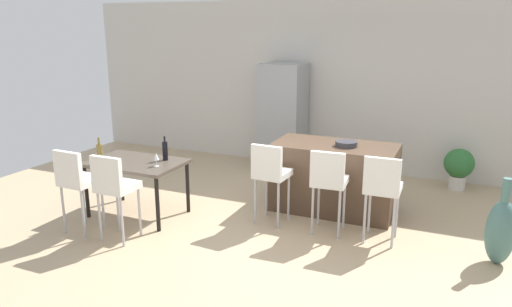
% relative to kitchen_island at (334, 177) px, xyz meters
% --- Properties ---
extents(ground_plane, '(10.00, 10.00, 0.00)m').
position_rel_kitchen_island_xyz_m(ground_plane, '(-0.44, -0.96, -0.46)').
color(ground_plane, tan).
extents(back_wall, '(10.00, 0.12, 2.90)m').
position_rel_kitchen_island_xyz_m(back_wall, '(-0.44, 2.03, 0.99)').
color(back_wall, beige).
rests_on(back_wall, ground_plane).
extents(kitchen_island, '(1.63, 0.85, 0.92)m').
position_rel_kitchen_island_xyz_m(kitchen_island, '(0.00, 0.00, 0.00)').
color(kitchen_island, '#4C3828').
rests_on(kitchen_island, ground_plane).
extents(bar_chair_left, '(0.42, 0.42, 1.05)m').
position_rel_kitchen_island_xyz_m(bar_chair_left, '(-0.61, -0.81, 0.24)').
color(bar_chair_left, white).
rests_on(bar_chair_left, ground_plane).
extents(bar_chair_middle, '(0.42, 0.42, 1.05)m').
position_rel_kitchen_island_xyz_m(bar_chair_middle, '(0.14, -0.81, 0.24)').
color(bar_chair_middle, white).
rests_on(bar_chair_middle, ground_plane).
extents(bar_chair_right, '(0.41, 0.41, 1.05)m').
position_rel_kitchen_island_xyz_m(bar_chair_right, '(0.77, -0.81, 0.24)').
color(bar_chair_right, white).
rests_on(bar_chair_right, ground_plane).
extents(dining_table, '(1.23, 0.81, 0.74)m').
position_rel_kitchen_island_xyz_m(dining_table, '(-2.33, -1.23, 0.20)').
color(dining_table, '#4C4238').
rests_on(dining_table, ground_plane).
extents(dining_chair_near, '(0.42, 0.42, 1.05)m').
position_rel_kitchen_island_xyz_m(dining_chair_near, '(-2.61, -2.00, 0.24)').
color(dining_chair_near, white).
rests_on(dining_chair_near, ground_plane).
extents(dining_chair_far, '(0.40, 0.40, 1.05)m').
position_rel_kitchen_island_xyz_m(dining_chair_far, '(-2.05, -2.00, 0.24)').
color(dining_chair_far, white).
rests_on(dining_chair_far, ground_plane).
extents(wine_bottle_far, '(0.07, 0.07, 0.32)m').
position_rel_kitchen_island_xyz_m(wine_bottle_far, '(-2.01, -1.02, 0.41)').
color(wine_bottle_far, black).
rests_on(wine_bottle_far, dining_table).
extents(wine_bottle_corner, '(0.07, 0.07, 0.34)m').
position_rel_kitchen_island_xyz_m(wine_bottle_corner, '(-2.67, -1.50, 0.41)').
color(wine_bottle_corner, brown).
rests_on(wine_bottle_corner, dining_table).
extents(wine_glass_left, '(0.07, 0.07, 0.17)m').
position_rel_kitchen_island_xyz_m(wine_glass_left, '(-1.94, -1.31, 0.40)').
color(wine_glass_left, silver).
rests_on(wine_glass_left, dining_table).
extents(refrigerator, '(0.72, 0.68, 1.84)m').
position_rel_kitchen_island_xyz_m(refrigerator, '(-1.34, 1.59, 0.46)').
color(refrigerator, '#939699').
rests_on(refrigerator, ground_plane).
extents(fruit_bowl, '(0.29, 0.29, 0.07)m').
position_rel_kitchen_island_xyz_m(fruit_bowl, '(0.16, -0.05, 0.50)').
color(fruit_bowl, '#333338').
rests_on(fruit_bowl, kitchen_island).
extents(floor_vase, '(0.30, 0.30, 0.95)m').
position_rel_kitchen_island_xyz_m(floor_vase, '(2.01, -0.81, -0.09)').
color(floor_vase, '#47706B').
rests_on(floor_vase, ground_plane).
extents(potted_plant, '(0.45, 0.45, 0.64)m').
position_rel_kitchen_island_xyz_m(potted_plant, '(1.54, 1.58, -0.08)').
color(potted_plant, beige).
rests_on(potted_plant, ground_plane).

